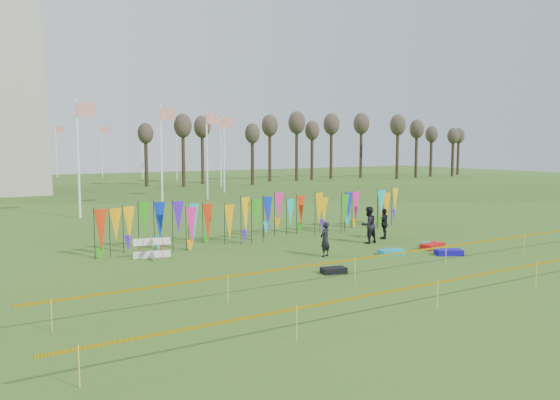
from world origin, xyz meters
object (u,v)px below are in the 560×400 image
person_right (384,224)px  kite_bag_black (334,270)px  box_kite (152,248)px  kite_bag_red (433,246)px  kite_bag_turquoise (392,252)px  kite_bag_teal (432,244)px  person_mid (368,225)px  person_left (325,239)px  kite_bag_blue (449,252)px

person_right → kite_bag_black: 8.44m
box_kite → kite_bag_red: (12.15, -4.75, -0.33)m
kite_bag_turquoise → kite_bag_teal: size_ratio=1.13×
person_mid → kite_bag_black: (-5.38, -4.29, -0.82)m
person_left → kite_bag_turquoise: bearing=136.3°
person_right → kite_bag_blue: bearing=47.8°
person_mid → kite_bag_red: size_ratio=1.38×
kite_bag_blue → kite_bag_teal: 2.12m
box_kite → person_left: bearing=-28.5°
person_right → kite_bag_black: size_ratio=1.71×
person_right → kite_bag_teal: size_ratio=1.61×
kite_bag_teal → kite_bag_black: bearing=-164.9°
person_right → kite_bag_blue: (-0.38, -4.68, -0.68)m
kite_bag_turquoise → kite_bag_red: (2.68, 0.05, 0.01)m
person_left → kite_bag_black: 3.20m
person_right → kite_bag_black: bearing=-2.7°
kite_bag_turquoise → kite_bag_black: (-4.39, -1.52, -0.00)m
kite_bag_turquoise → kite_bag_red: bearing=1.2°
kite_bag_turquoise → kite_bag_red: 2.68m
kite_bag_turquoise → box_kite: bearing=153.1°
kite_bag_blue → kite_bag_teal: bearing=63.3°
person_mid → kite_bag_red: bearing=117.7°
kite_bag_red → kite_bag_teal: 0.62m
person_left → person_mid: person_mid is taller
person_left → person_mid: (3.83, 1.58, 0.15)m
person_mid → kite_bag_turquoise: (-0.99, -2.77, -0.81)m
box_kite → kite_bag_red: 13.05m
box_kite → kite_bag_teal: bearing=-18.9°
person_right → kite_bag_red: bearing=55.2°
person_mid → kite_bag_teal: size_ratio=1.84×
kite_bag_turquoise → person_left: bearing=157.1°
person_left → kite_bag_turquoise: 3.14m
person_left → kite_bag_black: person_left is taller
box_kite → person_right: person_right is taller
kite_bag_blue → kite_bag_teal: kite_bag_blue is taller
kite_bag_red → kite_bag_teal: kite_bag_red is taller
kite_bag_blue → person_left: bearing=152.5°
person_mid → kite_bag_teal: person_mid is taller
box_kite → kite_bag_black: bearing=-51.2°
kite_bag_black → kite_bag_teal: 7.75m
kite_bag_blue → kite_bag_black: kite_bag_blue is taller
kite_bag_blue → kite_bag_black: bearing=-178.9°
person_mid → person_right: 1.61m
kite_bag_turquoise → kite_bag_blue: (2.14, -1.39, 0.01)m
person_mid → person_right: person_mid is taller
person_right → kite_bag_red: (0.16, -3.23, -0.68)m
person_right → person_mid: bearing=-19.0°
kite_bag_blue → kite_bag_red: same height
kite_bag_turquoise → kite_bag_teal: 3.14m
kite_bag_turquoise → kite_bag_teal: bearing=9.3°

